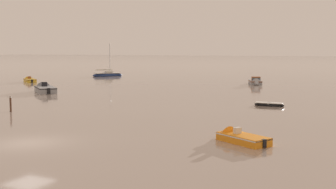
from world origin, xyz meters
TOP-DOWN VIEW (x-y plane):
  - ground_plane at (0.00, 0.00)m, footprint 800.00×800.00m
  - motorboat_moored_0 at (-22.56, 25.53)m, footprint 6.20×5.54m
  - sailboat_moored_0 at (-35.63, 58.82)m, footprint 5.54×6.56m
  - motorboat_moored_1 at (-38.28, 38.54)m, footprint 4.63×3.93m
  - motorboat_moored_2 at (11.13, 6.40)m, footprint 4.25×3.17m
  - motorboat_moored_3 at (-0.56, 51.13)m, footprint 3.62×5.47m
  - rowboat_moored_1 at (8.51, 24.64)m, footprint 3.09×1.15m
  - mooring_post_right at (-11.61, 9.46)m, footprint 0.22×0.22m

SIDE VIEW (x-z plane):
  - ground_plane at x=0.00m, z-range 0.00..0.00m
  - rowboat_moored_1 at x=8.51m, z-range -0.11..0.37m
  - motorboat_moored_2 at x=11.13m, z-range -0.51..0.89m
  - motorboat_moored_1 at x=-38.28m, z-range -0.57..1.00m
  - motorboat_moored_0 at x=-22.56m, z-range -0.77..1.36m
  - motorboat_moored_3 at x=-0.56m, z-range -0.69..1.28m
  - sailboat_moored_0 at x=-35.63m, z-range -3.39..4.03m
  - mooring_post_right at x=-11.61m, z-range -0.11..1.46m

